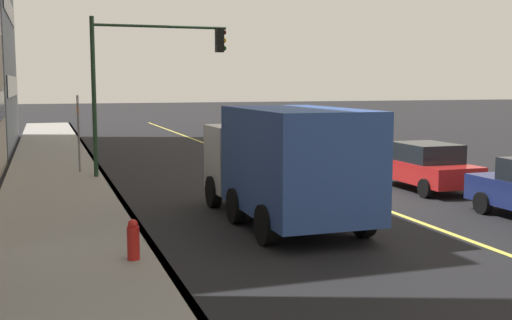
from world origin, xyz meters
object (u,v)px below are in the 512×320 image
(truck_blue, at_px, (285,161))
(street_sign_post, at_px, (78,129))
(car_red, at_px, (426,166))
(traffic_light_mast, at_px, (147,68))
(fire_hydrant, at_px, (133,244))

(truck_blue, bearing_deg, street_sign_post, 23.38)
(truck_blue, relative_size, street_sign_post, 2.14)
(car_red, relative_size, traffic_light_mast, 0.69)
(traffic_light_mast, height_order, street_sign_post, traffic_light_mast)
(street_sign_post, relative_size, fire_hydrant, 3.28)
(street_sign_post, bearing_deg, truck_blue, -156.62)
(traffic_light_mast, relative_size, fire_hydrant, 6.29)
(car_red, relative_size, street_sign_post, 1.32)
(car_red, bearing_deg, street_sign_post, 56.61)
(truck_blue, bearing_deg, fire_hydrant, 123.20)
(truck_blue, bearing_deg, car_red, -62.54)
(car_red, distance_m, fire_hydrant, 12.07)
(car_red, relative_size, fire_hydrant, 4.32)
(truck_blue, relative_size, fire_hydrant, 7.03)
(car_red, xyz_separation_m, truck_blue, (-3.27, 6.29, 0.79))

